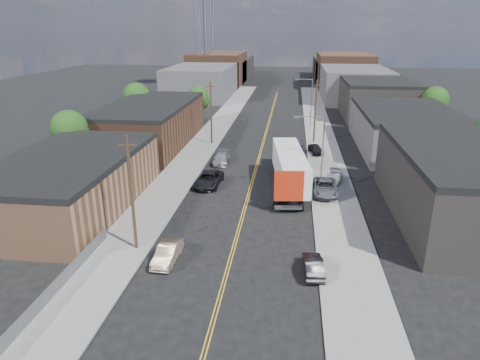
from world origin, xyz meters
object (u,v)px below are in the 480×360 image
(car_right_lot_b, at_px, (331,180))
(car_right_lot_c, at_px, (316,149))
(car_left_c, at_px, (209,179))
(car_ahead_truck, at_px, (290,145))
(car_left_a, at_px, (165,256))
(car_right_lot_a, at_px, (325,187))
(car_left_d, at_px, (221,158))
(car_left_b, at_px, (167,253))
(semi_truck, at_px, (290,164))
(car_right_oncoming, at_px, (313,266))

(car_right_lot_b, bearing_deg, car_right_lot_c, 118.94)
(car_left_c, relative_size, car_ahead_truck, 1.14)
(car_left_a, bearing_deg, car_right_lot_a, 45.06)
(car_ahead_truck, bearing_deg, car_left_d, -132.14)
(car_left_b, relative_size, car_left_d, 0.88)
(semi_truck, relative_size, car_right_lot_c, 4.45)
(car_right_lot_a, xyz_separation_m, car_right_lot_c, (-0.35, 16.40, -0.12))
(semi_truck, relative_size, car_left_c, 3.05)
(car_right_lot_b, bearing_deg, semi_truck, -159.31)
(car_right_lot_a, bearing_deg, car_right_lot_c, 92.38)
(car_left_b, xyz_separation_m, car_right_lot_a, (13.55, 16.24, 0.23))
(car_left_c, xyz_separation_m, car_ahead_truck, (9.36, 17.25, -0.10))
(semi_truck, height_order, car_ahead_truck, semi_truck)
(car_left_a, xyz_separation_m, car_left_c, (0.15, 17.89, 0.16))
(semi_truck, xyz_separation_m, car_left_b, (-9.50, -19.23, -1.87))
(semi_truck, relative_size, car_right_lot_a, 3.07)
(car_left_c, distance_m, car_right_lot_a, 13.62)
(car_right_lot_a, bearing_deg, car_left_b, -128.68)
(car_right_oncoming, xyz_separation_m, car_right_lot_a, (1.95, 16.62, 0.28))
(car_left_d, distance_m, car_right_lot_c, 14.49)
(car_right_lot_b, bearing_deg, car_right_lot_a, -84.34)
(car_left_b, distance_m, car_right_lot_c, 35.21)
(car_ahead_truck, bearing_deg, car_left_c, -111.87)
(car_right_lot_c, bearing_deg, semi_truck, -119.74)
(car_right_lot_b, distance_m, car_right_lot_c, 13.73)
(car_left_b, distance_m, car_left_d, 26.66)
(semi_truck, distance_m, car_right_oncoming, 19.82)
(car_left_c, bearing_deg, car_right_lot_c, 51.98)
(car_left_a, distance_m, car_left_b, 0.32)
(car_right_lot_c, xyz_separation_m, car_ahead_truck, (-3.84, 2.22, -0.12))
(car_left_d, relative_size, car_ahead_truck, 0.97)
(car_left_a, relative_size, car_left_c, 0.65)
(car_left_b, distance_m, car_ahead_truck, 36.10)
(car_right_oncoming, bearing_deg, car_left_b, -6.27)
(car_left_c, bearing_deg, car_left_d, 93.28)
(car_left_c, height_order, car_ahead_truck, car_left_c)
(car_left_b, bearing_deg, car_right_lot_b, 54.67)
(car_left_a, bearing_deg, car_right_lot_c, 62.66)
(car_left_c, bearing_deg, car_left_a, -87.21)
(semi_truck, height_order, car_left_d, semi_truck)
(car_left_a, xyz_separation_m, car_right_lot_b, (14.59, 19.23, 0.17))
(car_ahead_truck, bearing_deg, car_right_lot_c, -23.44)
(car_left_a, bearing_deg, car_left_c, 84.26)
(car_right_oncoming, relative_size, car_right_lot_c, 1.02)
(semi_truck, distance_m, car_left_d, 12.20)
(car_left_b, xyz_separation_m, car_right_lot_b, (14.44, 18.96, 0.09))
(car_left_d, xyz_separation_m, car_right_lot_a, (13.55, -10.42, 0.23))
(car_left_c, relative_size, car_right_oncoming, 1.44)
(car_left_d, bearing_deg, car_right_lot_a, -38.43)
(car_right_lot_c, bearing_deg, car_right_lot_b, -99.13)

